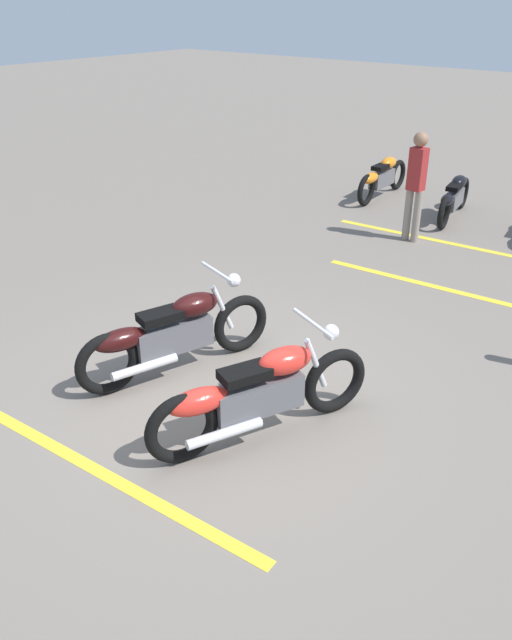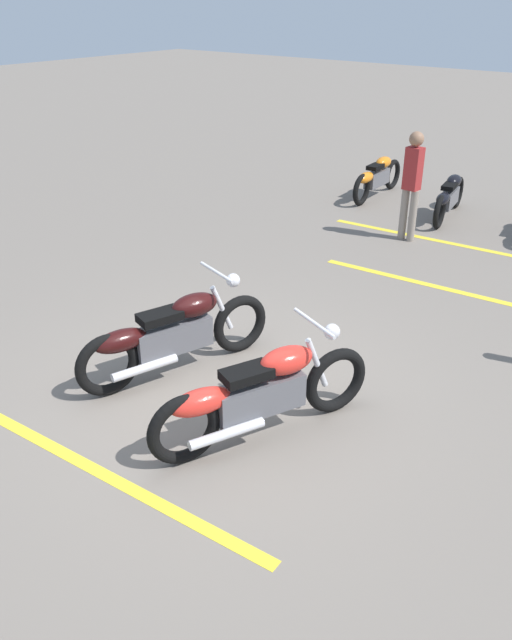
# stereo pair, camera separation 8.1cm
# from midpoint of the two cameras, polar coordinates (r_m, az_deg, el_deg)

# --- Properties ---
(ground_plane) EXTENTS (60.00, 60.00, 0.00)m
(ground_plane) POSITION_cam_midpoint_polar(r_m,az_deg,el_deg) (6.51, -3.43, -6.87)
(ground_plane) COLOR slate
(motorcycle_bright_foreground) EXTENTS (2.10, 0.96, 1.04)m
(motorcycle_bright_foreground) POSITION_cam_midpoint_polar(r_m,az_deg,el_deg) (5.73, -0.13, -6.50)
(motorcycle_bright_foreground) COLOR black
(motorcycle_bright_foreground) RESTS_ON ground
(motorcycle_dark_foreground) EXTENTS (2.16, 0.83, 1.04)m
(motorcycle_dark_foreground) POSITION_cam_midpoint_polar(r_m,az_deg,el_deg) (6.73, -7.75, -1.25)
(motorcycle_dark_foreground) COLOR black
(motorcycle_dark_foreground) RESTS_ON ground
(motorcycle_row_center) EXTENTS (1.90, 0.45, 0.72)m
(motorcycle_row_center) POSITION_cam_midpoint_polar(r_m,az_deg,el_deg) (11.99, 16.48, 10.39)
(motorcycle_row_center) COLOR black
(motorcycle_row_center) RESTS_ON ground
(motorcycle_row_right) EXTENTS (1.97, 0.30, 0.74)m
(motorcycle_row_right) POSITION_cam_midpoint_polar(r_m,az_deg,el_deg) (12.98, 10.43, 12.32)
(motorcycle_row_right) COLOR black
(motorcycle_row_right) RESTS_ON ground
(bystander_near_row) EXTENTS (0.22, 0.29, 1.72)m
(bystander_near_row) POSITION_cam_midpoint_polar(r_m,az_deg,el_deg) (10.59, 13.38, 11.83)
(bystander_near_row) COLOR gray
(bystander_near_row) RESTS_ON ground
(parking_stripe_near) EXTENTS (0.34, 3.20, 0.01)m
(parking_stripe_near) POSITION_cam_midpoint_polar(r_m,az_deg,el_deg) (5.66, -12.75, -13.63)
(parking_stripe_near) COLOR yellow
(parking_stripe_near) RESTS_ON ground
(parking_stripe_mid) EXTENTS (0.34, 3.20, 0.01)m
(parking_stripe_mid) POSITION_cam_midpoint_polar(r_m,az_deg,el_deg) (9.21, 15.00, 2.97)
(parking_stripe_mid) COLOR yellow
(parking_stripe_mid) RESTS_ON ground
(parking_stripe_far) EXTENTS (0.34, 3.20, 0.01)m
(parking_stripe_far) POSITION_cam_midpoint_polar(r_m,az_deg,el_deg) (11.01, 14.45, 7.03)
(parking_stripe_far) COLOR yellow
(parking_stripe_far) RESTS_ON ground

